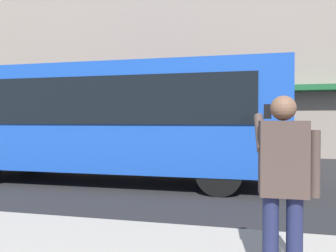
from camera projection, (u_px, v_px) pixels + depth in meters
ground_plane at (233, 186)px, 7.63m from camera, size 60.00×60.00×0.00m
building_facade_far at (234, 27)px, 14.17m from camera, size 28.00×1.55×12.00m
red_bus at (108, 119)px, 8.29m from camera, size 9.05×2.54×3.08m
pedestrian_photographer at (283, 176)px, 2.70m from camera, size 0.53×0.52×1.70m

